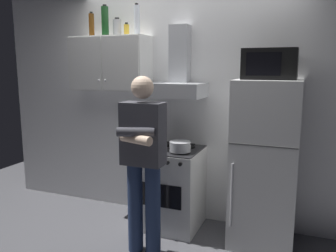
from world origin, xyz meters
TOP-DOWN VIEW (x-y plane):
  - ground_plane at (0.00, 0.00)m, footprint 7.00×7.00m
  - back_wall_tiled at (0.00, 0.60)m, footprint 4.80×0.10m
  - upper_cabinet at (-0.85, 0.37)m, footprint 0.90×0.37m
  - stove_oven at (-0.05, 0.25)m, footprint 0.60×0.62m
  - range_hood at (-0.05, 0.38)m, footprint 0.60×0.44m
  - refrigerator at (0.90, 0.25)m, footprint 0.60×0.62m
  - microwave at (0.90, 0.27)m, footprint 0.48×0.37m
  - person_standing at (-0.10, -0.36)m, footprint 0.38×0.33m
  - cooking_pot at (0.08, 0.13)m, footprint 0.31×0.21m
  - bottle_beer_brown at (-1.09, 0.38)m, footprint 0.06×0.06m
  - bottle_wine_green at (-0.89, 0.36)m, footprint 0.08×0.08m
  - bottle_spice_jar at (-0.64, 0.38)m, footprint 0.06×0.06m
  - bottle_vodka_clear at (-0.53, 0.41)m, footprint 0.07×0.07m
  - bottle_canister_steel at (-0.76, 0.39)m, footprint 0.09×0.09m

SIDE VIEW (x-z plane):
  - ground_plane at x=0.00m, z-range 0.00..0.00m
  - stove_oven at x=-0.05m, z-range 0.00..0.87m
  - refrigerator at x=0.90m, z-range 0.00..1.60m
  - person_standing at x=-0.10m, z-range 0.08..1.72m
  - cooking_pot at x=0.08m, z-range 0.87..0.98m
  - back_wall_tiled at x=0.00m, z-range 0.00..2.70m
  - range_hood at x=-0.05m, z-range 1.22..1.97m
  - microwave at x=0.90m, z-range 1.60..1.88m
  - upper_cabinet at x=-0.85m, z-range 1.45..2.05m
  - bottle_spice_jar at x=-0.64m, z-range 2.04..2.18m
  - bottle_canister_steel at x=-0.76m, z-range 2.04..2.24m
  - bottle_beer_brown at x=-1.09m, z-range 2.04..2.32m
  - bottle_vodka_clear at x=-0.53m, z-range 2.04..2.38m
  - bottle_wine_green at x=-0.89m, z-range 2.04..2.38m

